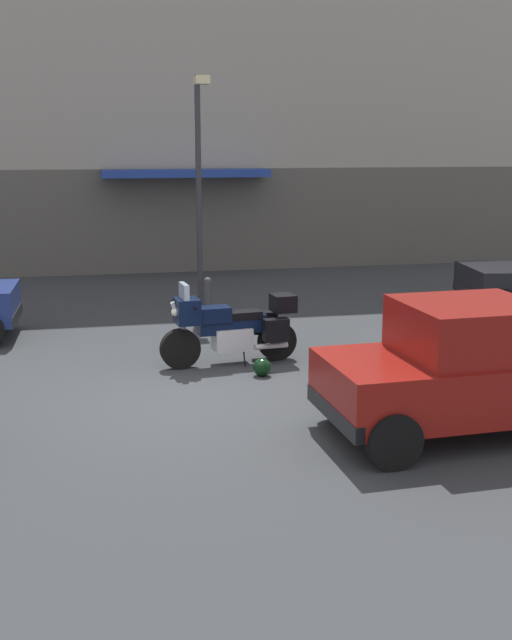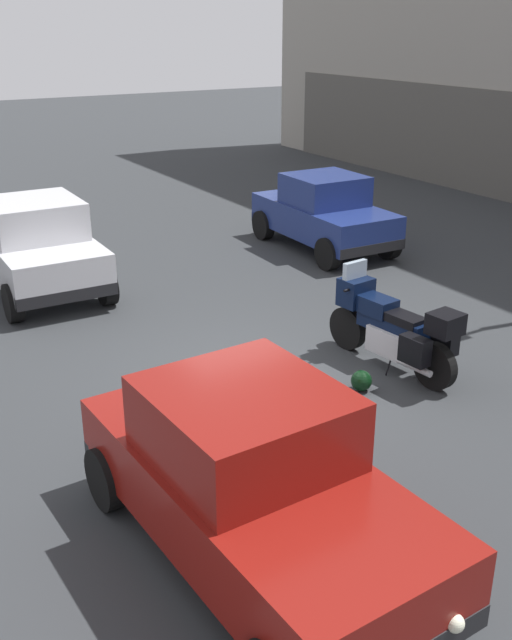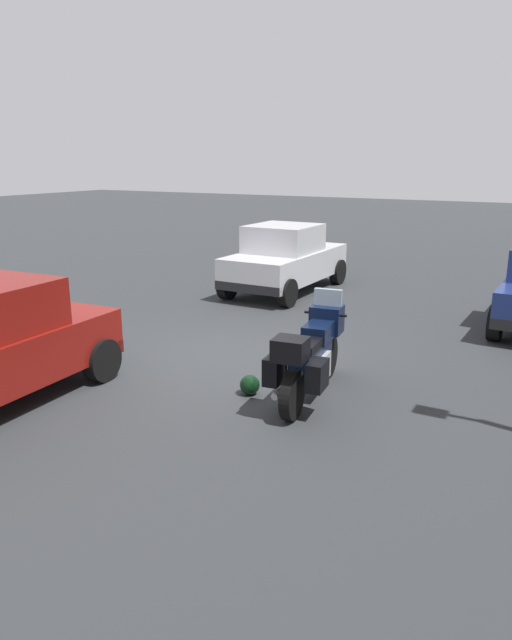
% 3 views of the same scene
% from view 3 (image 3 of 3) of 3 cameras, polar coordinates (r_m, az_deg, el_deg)
% --- Properties ---
extents(ground_plane, '(80.00, 80.00, 0.00)m').
position_cam_3_polar(ground_plane, '(9.73, -2.64, -3.65)').
color(ground_plane, '#2D3033').
extents(motorcycle, '(2.26, 0.85, 1.36)m').
position_cam_3_polar(motorcycle, '(7.98, 5.33, -3.29)').
color(motorcycle, black).
rests_on(motorcycle, ground).
extents(helmet, '(0.28, 0.28, 0.28)m').
position_cam_3_polar(helmet, '(8.20, -0.61, -6.30)').
color(helmet, black).
rests_on(helmet, ground).
extents(car_hatchback_near, '(3.90, 1.85, 1.64)m').
position_cam_3_polar(car_hatchback_near, '(14.42, 2.86, 5.92)').
color(car_hatchback_near, silver).
rests_on(car_hatchback_near, ground).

